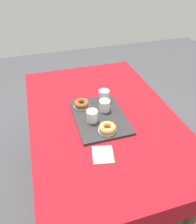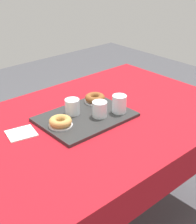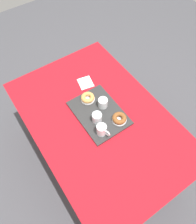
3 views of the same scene
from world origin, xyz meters
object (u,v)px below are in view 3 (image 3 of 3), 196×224
object	(u,v)px
paper_napkin	(85,83)
donut_plate_right	(88,99)
water_glass_near	(97,118)
water_glass_far	(103,103)
sugar_donut_left	(119,118)
dining_table	(99,125)
tea_mug_left	(102,130)
sugar_donut_right	(88,97)
serving_tray	(99,113)
donut_plate_left	(119,120)

from	to	relation	value
paper_napkin	donut_plate_right	bearing A→B (deg)	153.73
paper_napkin	water_glass_near	bearing A→B (deg)	160.60
water_glass_far	sugar_donut_left	bearing A→B (deg)	-170.85
dining_table	tea_mug_left	distance (m)	0.20
donut_plate_right	sugar_donut_right	distance (m)	0.02
serving_tray	donut_plate_left	world-z (taller)	donut_plate_left
water_glass_near	sugar_donut_left	bearing A→B (deg)	-123.10
dining_table	sugar_donut_right	world-z (taller)	sugar_donut_right
sugar_donut_left	donut_plate_right	xyz separation A→B (m)	(0.30, 0.09, -0.02)
sugar_donut_right	donut_plate_left	bearing A→B (deg)	-162.70
water_glass_far	sugar_donut_left	xyz separation A→B (m)	(-0.18, -0.03, -0.01)
sugar_donut_right	sugar_donut_left	bearing A→B (deg)	-162.70
dining_table	water_glass_near	bearing A→B (deg)	111.91
water_glass_near	paper_napkin	bearing A→B (deg)	-19.40
dining_table	paper_napkin	distance (m)	0.39
water_glass_near	sugar_donut_right	bearing A→B (deg)	-13.37
dining_table	sugar_donut_left	size ratio (longest dim) A/B	13.71
water_glass_near	donut_plate_right	bearing A→B (deg)	-13.37
serving_tray	donut_plate_left	xyz separation A→B (m)	(-0.14, -0.09, 0.01)
water_glass_far	sugar_donut_right	bearing A→B (deg)	28.03
donut_plate_left	sugar_donut_left	bearing A→B (deg)	0.00
dining_table	water_glass_near	xyz separation A→B (m)	(-0.01, 0.02, 0.14)
donut_plate_right	water_glass_far	bearing A→B (deg)	-151.97
serving_tray	water_glass_far	xyz separation A→B (m)	(0.03, -0.06, 0.04)
water_glass_near	sugar_donut_left	xyz separation A→B (m)	(-0.09, -0.14, -0.01)
water_glass_near	sugar_donut_right	size ratio (longest dim) A/B	0.72
serving_tray	sugar_donut_left	bearing A→B (deg)	-147.78
paper_napkin	sugar_donut_left	bearing A→B (deg)	-178.69
donut_plate_right	sugar_donut_right	world-z (taller)	sugar_donut_right
sugar_donut_right	paper_napkin	size ratio (longest dim) A/B	0.85
tea_mug_left	sugar_donut_right	distance (m)	0.32
water_glass_near	paper_napkin	xyz separation A→B (m)	(0.37, -0.13, -0.05)
tea_mug_left	donut_plate_left	world-z (taller)	tea_mug_left
water_glass_far	paper_napkin	bearing A→B (deg)	-3.57
dining_table	water_glass_far	world-z (taller)	water_glass_far
donut_plate_left	paper_napkin	world-z (taller)	donut_plate_left
water_glass_far	donut_plate_right	bearing A→B (deg)	28.03
sugar_donut_right	tea_mug_left	bearing A→B (deg)	165.64
tea_mug_left	water_glass_near	bearing A→B (deg)	-16.23
water_glass_near	water_glass_far	xyz separation A→B (m)	(0.08, -0.11, 0.00)
dining_table	donut_plate_left	distance (m)	0.19
serving_tray	paper_napkin	size ratio (longest dim) A/B	3.54
dining_table	sugar_donut_left	world-z (taller)	sugar_donut_left
tea_mug_left	water_glass_near	world-z (taller)	tea_mug_left
donut_plate_left	sugar_donut_right	bearing A→B (deg)	17.30
water_glass_near	paper_napkin	world-z (taller)	water_glass_near
dining_table	sugar_donut_left	xyz separation A→B (m)	(-0.10, -0.12, 0.13)
donut_plate_left	sugar_donut_right	xyz separation A→B (m)	(0.30, 0.09, 0.02)
sugar_donut_left	sugar_donut_right	size ratio (longest dim) A/B	1.00
dining_table	donut_plate_right	bearing A→B (deg)	-7.12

